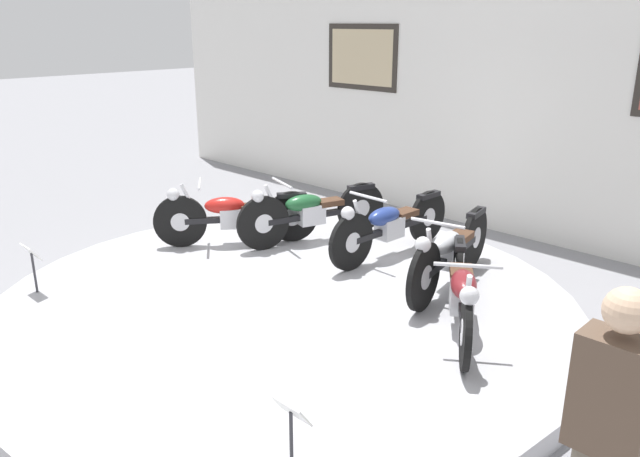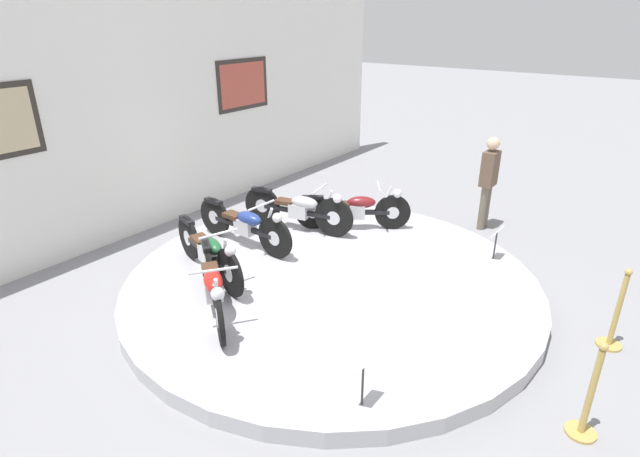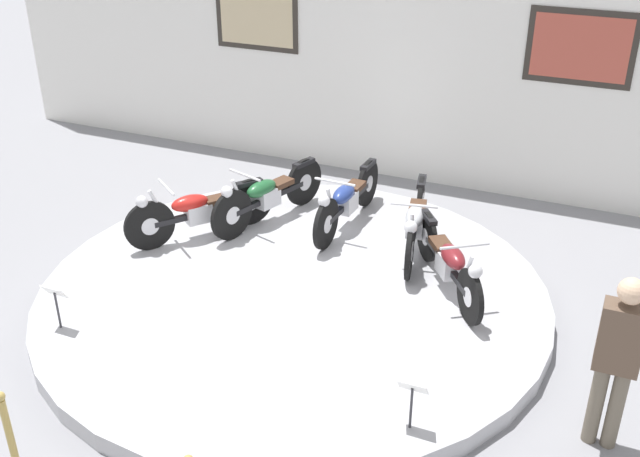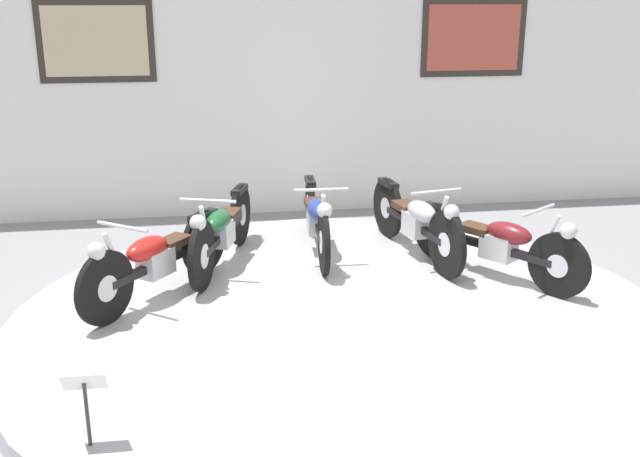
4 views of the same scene
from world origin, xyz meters
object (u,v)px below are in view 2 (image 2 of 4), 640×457
object	(u,v)px
stanchion_post_left_of_entry	(588,405)
stanchion_post_right_of_entry	(615,321)
motorcycle_red	(213,285)
visitor_standing	(489,178)
motorcycle_silver	(299,208)
motorcycle_blue	(245,224)
info_placard_front_left	(363,373)
info_placard_front_centre	(497,236)
motorcycle_maroon	(355,208)
motorcycle_green	(209,251)

from	to	relation	value
stanchion_post_left_of_entry	stanchion_post_right_of_entry	distance (m)	1.65
motorcycle_red	visitor_standing	bearing A→B (deg)	-17.78
motorcycle_silver	stanchion_post_right_of_entry	size ratio (longest dim) A/B	1.94
motorcycle_red	motorcycle_blue	bearing A→B (deg)	32.23
info_placard_front_left	info_placard_front_centre	distance (m)	3.78
info_placard_front_left	visitor_standing	xyz separation A→B (m)	(5.29, 0.69, 0.38)
motorcycle_red	motorcycle_blue	distance (m)	1.90
visitor_standing	motorcycle_blue	bearing A→B (deg)	142.44
info_placard_front_left	visitor_standing	size ratio (longest dim) A/B	0.31
motorcycle_maroon	stanchion_post_right_of_entry	xyz separation A→B (m)	(-0.78, -4.04, -0.23)
motorcycle_silver	info_placard_front_left	size ratio (longest dim) A/B	3.88
motorcycle_green	stanchion_post_left_of_entry	distance (m)	4.78
motorcycle_red	motorcycle_blue	xyz separation A→B (m)	(1.61, 1.01, 0.00)
motorcycle_red	info_placard_front_left	distance (m)	2.31
motorcycle_silver	motorcycle_maroon	size ratio (longest dim) A/B	1.22
motorcycle_silver	info_placard_front_centre	world-z (taller)	motorcycle_silver
info_placard_front_left	visitor_standing	distance (m)	5.35
motorcycle_silver	motorcycle_maroon	distance (m)	0.95
stanchion_post_left_of_entry	stanchion_post_right_of_entry	size ratio (longest dim) A/B	1.00
motorcycle_green	motorcycle_maroon	bearing A→B (deg)	-15.68
stanchion_post_right_of_entry	info_placard_front_left	bearing A→B (deg)	147.26
motorcycle_blue	motorcycle_silver	xyz separation A→B (m)	(1.00, -0.28, 0.01)
stanchion_post_right_of_entry	motorcycle_red	bearing A→B (deg)	121.06
motorcycle_blue	info_placard_front_left	bearing A→B (deg)	-119.67
motorcycle_blue	info_placard_front_centre	bearing A→B (deg)	-60.29
motorcycle_green	motorcycle_maroon	distance (m)	2.72
motorcycle_blue	motorcycle_maroon	bearing A→B (deg)	-32.24
motorcycle_red	visitor_standing	world-z (taller)	visitor_standing
motorcycle_green	info_placard_front_left	distance (m)	3.16
motorcycle_red	motorcycle_maroon	size ratio (longest dim) A/B	1.00
stanchion_post_left_of_entry	visitor_standing	bearing A→B (deg)	29.90
motorcycle_blue	stanchion_post_left_of_entry	size ratio (longest dim) A/B	1.95
motorcycle_green	info_placard_front_left	world-z (taller)	motorcycle_green
motorcycle_maroon	info_placard_front_centre	size ratio (longest dim) A/B	3.18
motorcycle_red	motorcycle_maroon	bearing A→B (deg)	-0.04
motorcycle_blue	visitor_standing	distance (m)	4.31
motorcycle_green	motorcycle_blue	bearing A→B (deg)	15.64
motorcycle_green	motorcycle_blue	size ratio (longest dim) A/B	0.97
motorcycle_maroon	motorcycle_silver	bearing A→B (deg)	129.62
motorcycle_green	motorcycle_blue	world-z (taller)	motorcycle_green
motorcycle_green	motorcycle_blue	xyz separation A→B (m)	(1.00, 0.28, -0.01)
motorcycle_blue	info_placard_front_centre	xyz separation A→B (m)	(1.89, -3.31, -0.02)
motorcycle_maroon	info_placard_front_left	bearing A→B (deg)	-146.71
visitor_standing	stanchion_post_left_of_entry	distance (m)	4.92
motorcycle_maroon	visitor_standing	world-z (taller)	visitor_standing
motorcycle_silver	visitor_standing	size ratio (longest dim) A/B	1.19
motorcycle_red	motorcycle_maroon	distance (m)	3.22
info_placard_front_left	motorcycle_green	bearing A→B (deg)	73.78
motorcycle_green	visitor_standing	xyz separation A→B (m)	(4.41, -2.34, 0.35)
motorcycle_green	motorcycle_silver	world-z (taller)	motorcycle_silver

